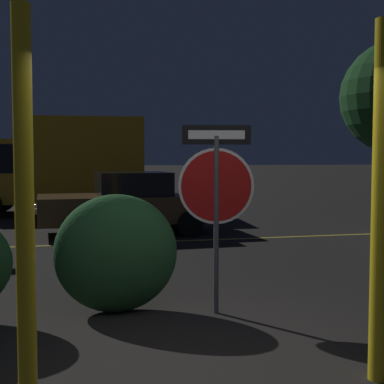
{
  "coord_description": "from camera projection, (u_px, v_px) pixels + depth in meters",
  "views": [
    {
      "loc": [
        -1.09,
        -4.33,
        1.79
      ],
      "look_at": [
        0.88,
        4.02,
        1.25
      ],
      "focal_mm": 50.0,
      "sensor_mm": 36.0,
      "label": 1
    }
  ],
  "objects": [
    {
      "name": "ground_plane",
      "position": [
        199.0,
        368.0,
        4.57
      ],
      "size": [
        260.0,
        260.0,
        0.0
      ],
      "primitive_type": "plane",
      "color": "black"
    },
    {
      "name": "road_center_stripe",
      "position": [
        120.0,
        243.0,
        11.27
      ],
      "size": [
        39.81,
        0.12,
        0.01
      ],
      "primitive_type": "cube",
      "color": "gold",
      "rests_on": "ground_plane"
    },
    {
      "name": "stop_sign",
      "position": [
        216.0,
        185.0,
        6.09
      ],
      "size": [
        0.86,
        0.16,
        2.17
      ],
      "rotation": [
        0.0,
        0.0,
        -0.17
      ],
      "color": "#4C4C51",
      "rests_on": "ground_plane"
    },
    {
      "name": "yellow_pole_left",
      "position": [
        25.0,
        215.0,
        3.61
      ],
      "size": [
        0.13,
        0.13,
        2.82
      ],
      "primitive_type": "cylinder",
      "color": "yellow",
      "rests_on": "ground_plane"
    },
    {
      "name": "yellow_pole_right",
      "position": [
        382.0,
        203.0,
        4.24
      ],
      "size": [
        0.16,
        0.16,
        2.88
      ],
      "primitive_type": "cylinder",
      "color": "yellow",
      "rests_on": "ground_plane"
    },
    {
      "name": "hedge_bush_2",
      "position": [
        116.0,
        253.0,
        6.19
      ],
      "size": [
        1.43,
        0.71,
        1.38
      ],
      "primitive_type": "ellipsoid",
      "color": "#285B2D",
      "rests_on": "ground_plane"
    },
    {
      "name": "passing_car_3",
      "position": [
        129.0,
        203.0,
        12.69
      ],
      "size": [
        4.29,
        2.15,
        1.46
      ],
      "rotation": [
        0.0,
        0.0,
        1.61
      ],
      "color": "brown",
      "rests_on": "ground_plane"
    },
    {
      "name": "delivery_truck",
      "position": [
        52.0,
        164.0,
        17.04
      ],
      "size": [
        5.96,
        2.82,
        3.06
      ],
      "rotation": [
        0.0,
        0.0,
        1.49
      ],
      "color": "gold",
      "rests_on": "ground_plane"
    }
  ]
}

